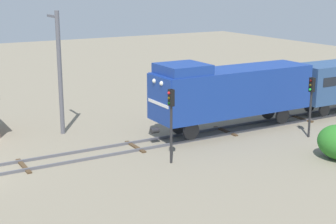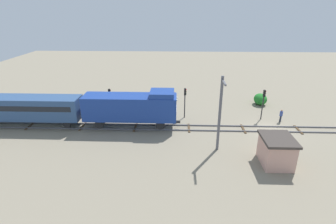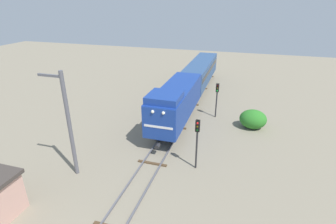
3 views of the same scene
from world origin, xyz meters
name	(u,v)px [view 3 (image 3 of 3)]	position (x,y,z in m)	size (l,w,h in m)	color
locomotive	(176,101)	(0.00, 16.90, 2.77)	(2.90, 11.60, 4.60)	navy
passenger_car_leading	(200,71)	(0.00, 30.24, 2.52)	(2.84, 14.00, 3.66)	#2D4C7A
traffic_signal_mid	(197,136)	(3.40, 10.43, 2.84)	(0.32, 0.34, 4.08)	#262628
traffic_signal_far	(217,94)	(3.60, 20.45, 2.68)	(0.32, 0.34, 3.83)	#262628
catenary_mast	(68,123)	(-5.06, 7.20, 4.18)	(1.94, 0.28, 7.88)	#595960
bush_far	(253,119)	(7.51, 18.84, 0.96)	(2.65, 2.17, 1.93)	#2C7726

